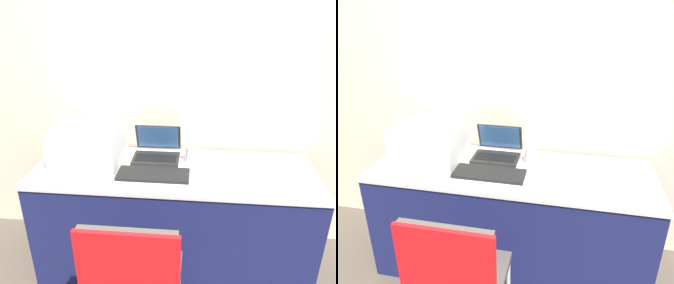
# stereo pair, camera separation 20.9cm
# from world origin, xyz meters

# --- Properties ---
(wall_back) EXTENTS (8.00, 0.05, 2.60)m
(wall_back) POSITION_xyz_m (0.00, 0.71, 1.30)
(wall_back) COLOR beige
(wall_back) RESTS_ON ground_plane
(table) EXTENTS (1.83, 0.64, 0.78)m
(table) POSITION_xyz_m (0.00, 0.31, 0.39)
(table) COLOR #191E51
(table) RESTS_ON ground_plane
(printer) EXTENTS (0.43, 0.40, 0.25)m
(printer) POSITION_xyz_m (-0.57, 0.36, 0.91)
(printer) COLOR silver
(printer) RESTS_ON table
(laptop_left) EXTENTS (0.32, 0.27, 0.21)m
(laptop_left) POSITION_xyz_m (-0.13, 0.49, 0.83)
(laptop_left) COLOR black
(laptop_left) RESTS_ON table
(external_keyboard) EXTENTS (0.45, 0.18, 0.02)m
(external_keyboard) POSITION_xyz_m (-0.12, 0.21, 0.79)
(external_keyboard) COLOR black
(external_keyboard) RESTS_ON table
(coffee_cup) EXTENTS (0.08, 0.08, 0.11)m
(coffee_cup) POSITION_xyz_m (0.11, 0.43, 0.83)
(coffee_cup) COLOR white
(coffee_cup) RESTS_ON table
(chair) EXTENTS (0.45, 0.45, 0.92)m
(chair) POSITION_xyz_m (-0.13, -0.42, 0.57)
(chair) COLOR #4C4742
(chair) RESTS_ON ground_plane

